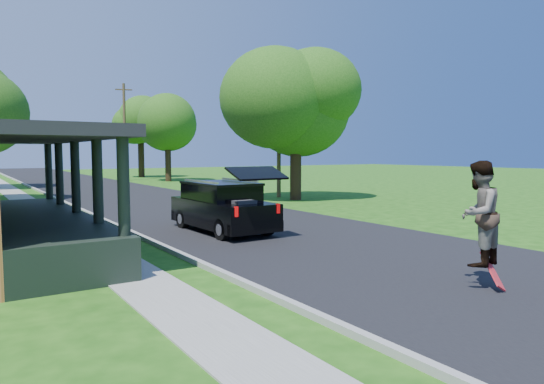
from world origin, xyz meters
TOP-DOWN VIEW (x-y plane):
  - ground at (0.00, 0.00)m, footprint 140.00×140.00m
  - street at (0.00, 20.00)m, footprint 8.00×120.00m
  - curb at (-4.05, 20.00)m, footprint 0.15×120.00m
  - sidewalk at (-5.60, 20.00)m, footprint 1.30×120.00m
  - black_suv at (-1.40, 5.59)m, footprint 1.86×4.67m
  - skateboarder at (-0.45, -2.93)m, footprint 1.10×0.93m
  - skateboard at (-0.21, -3.09)m, footprint 0.59×0.68m
  - tree_right_near at (6.81, 12.97)m, footprint 7.54×7.25m
  - tree_right_mid at (7.30, 32.96)m, footprint 5.53×5.42m
  - tree_right_far at (7.68, 41.57)m, footprint 5.90×5.58m
  - utility_pole_near at (7.00, 14.78)m, footprint 1.42×0.39m
  - utility_pole_far at (4.50, 36.19)m, footprint 1.47×0.51m

SIDE VIEW (x-z plane):
  - ground at x=0.00m, z-range 0.00..0.00m
  - street at x=0.00m, z-range -0.01..0.01m
  - curb at x=-4.05m, z-range -0.06..0.06m
  - sidewalk at x=-5.60m, z-range -0.01..0.01m
  - skateboard at x=-0.21m, z-range 0.01..0.63m
  - black_suv at x=-1.40m, z-range -0.25..1.91m
  - skateboarder at x=-0.45m, z-range 0.45..2.42m
  - utility_pole_near at x=7.00m, z-range 0.13..7.82m
  - utility_pole_far at x=4.50m, z-range 0.13..8.94m
  - tree_right_mid at x=7.30m, z-range 1.25..9.76m
  - tree_right_near at x=6.81m, z-range 1.20..10.05m
  - tree_right_far at x=7.68m, z-range 1.50..10.19m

